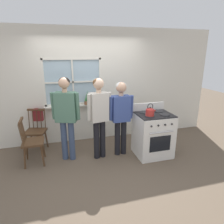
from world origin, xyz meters
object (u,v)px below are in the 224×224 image
(person_elderly_left, at_px, (66,111))
(person_adult_right, at_px, (121,112))
(stove, at_px, (153,134))
(potted_plant, at_px, (87,101))
(chair_near_wall, at_px, (32,142))
(chair_by_window, at_px, (36,132))
(handbag, at_px, (38,115))
(person_teen_center, at_px, (99,111))
(kettle, at_px, (150,111))

(person_elderly_left, distance_m, person_adult_right, 1.10)
(stove, bearing_deg, potted_plant, 137.46)
(person_adult_right, bearing_deg, potted_plant, 120.17)
(person_elderly_left, bearing_deg, person_adult_right, 14.73)
(chair_near_wall, relative_size, person_adult_right, 0.60)
(chair_by_window, xyz_separation_m, person_adult_right, (1.76, -0.66, 0.51))
(chair_by_window, height_order, chair_near_wall, same)
(person_elderly_left, bearing_deg, handbag, 146.01)
(chair_by_window, xyz_separation_m, handbag, (0.06, 0.23, 0.32))
(chair_near_wall, bearing_deg, person_teen_center, -95.39)
(handbag, bearing_deg, chair_by_window, -104.51)
(kettle, xyz_separation_m, potted_plant, (-1.05, 1.24, -0.00))
(chair_by_window, distance_m, potted_plant, 1.36)
(person_elderly_left, xyz_separation_m, stove, (1.75, -0.29, -0.56))
(chair_near_wall, bearing_deg, potted_plant, -56.91)
(chair_by_window, distance_m, person_teen_center, 1.57)
(person_teen_center, bearing_deg, stove, -20.27)
(chair_by_window, relative_size, person_elderly_left, 0.55)
(person_adult_right, relative_size, stove, 1.45)
(handbag, bearing_deg, potted_plant, 0.92)
(person_elderly_left, distance_m, handbag, 1.04)
(stove, height_order, kettle, kettle)
(chair_by_window, bearing_deg, kettle, -9.33)
(person_elderly_left, relative_size, handbag, 5.52)
(person_teen_center, bearing_deg, kettle, -29.18)
(chair_near_wall, bearing_deg, handbag, -6.22)
(person_teen_center, bearing_deg, potted_plant, 84.47)
(chair_by_window, height_order, kettle, kettle)
(potted_plant, bearing_deg, chair_near_wall, -146.93)
(person_elderly_left, xyz_separation_m, person_teen_center, (0.63, -0.10, -0.02))
(person_teen_center, relative_size, handbag, 5.43)
(person_elderly_left, relative_size, potted_plant, 5.01)
(chair_by_window, xyz_separation_m, person_teen_center, (1.29, -0.68, 0.56))
(person_elderly_left, height_order, person_adult_right, person_elderly_left)
(person_elderly_left, distance_m, potted_plant, 0.99)
(person_elderly_left, distance_m, person_teen_center, 0.64)
(chair_by_window, bearing_deg, person_teen_center, -13.24)
(stove, xyz_separation_m, potted_plant, (-1.21, 1.11, 0.55))
(person_teen_center, height_order, handbag, person_teen_center)
(chair_by_window, relative_size, stove, 0.87)
(person_teen_center, xyz_separation_m, kettle, (0.96, -0.31, 0.01))
(potted_plant, bearing_deg, handbag, -179.08)
(stove, bearing_deg, chair_by_window, 160.32)
(person_adult_right, distance_m, potted_plant, 1.07)
(person_elderly_left, relative_size, person_adult_right, 1.08)
(kettle, xyz_separation_m, handbag, (-2.19, 1.22, -0.26))
(chair_near_wall, height_order, stove, stove)
(chair_by_window, distance_m, person_adult_right, 1.95)
(stove, height_order, potted_plant, potted_plant)
(person_teen_center, xyz_separation_m, stove, (1.12, -0.18, -0.54))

